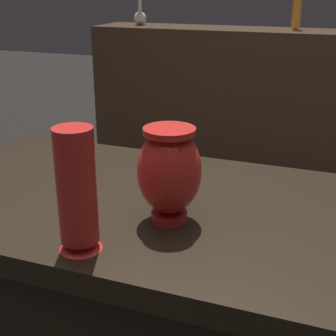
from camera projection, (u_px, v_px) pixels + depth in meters
The scene contains 5 objects.
back_display_shelf at pixel (287, 109), 3.13m from camera, with size 2.60×0.40×0.99m.
vase_centerpiece at pixel (169, 171), 0.97m from camera, with size 0.13×0.13×0.20m.
vase_tall_behind at pixel (77, 192), 0.87m from camera, with size 0.08×0.08×0.24m.
shelf_vase_center at pixel (297, 12), 2.93m from camera, with size 0.06×0.06×0.22m.
shelf_vase_far_left at pixel (140, 16), 3.29m from camera, with size 0.09×0.09×0.19m.
Camera 1 is at (0.35, -0.93, 1.27)m, focal length 51.65 mm.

